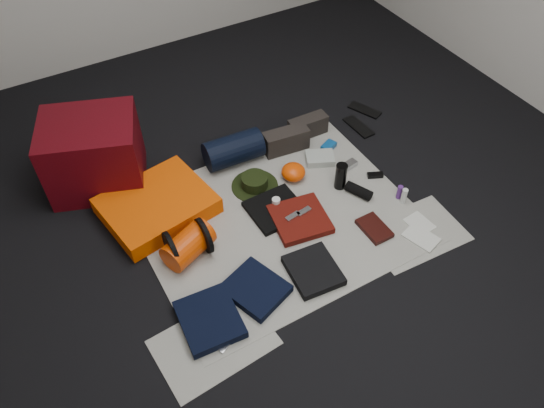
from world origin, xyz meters
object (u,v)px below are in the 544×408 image
stuff_sack (188,245)px  navy_duffel (233,150)px  sleeping_pad (157,205)px  compact_camera (350,164)px  water_bottle (341,176)px  paperback_book (374,228)px  red_cabinet (94,154)px

stuff_sack → navy_duffel: (0.58, 0.58, 0.01)m
sleeping_pad → navy_duffel: size_ratio=1.62×
navy_duffel → compact_camera: size_ratio=4.21×
water_bottle → compact_camera: water_bottle is taller
navy_duffel → compact_camera: 0.78m
navy_duffel → water_bottle: bearing=-46.0°
water_bottle → compact_camera: 0.22m
paperback_book → stuff_sack: bearing=159.4°
red_cabinet → navy_duffel: bearing=2.6°
water_bottle → red_cabinet: bearing=147.9°
red_cabinet → navy_duffel: size_ratio=1.47×
navy_duffel → paperback_book: navy_duffel is taller
water_bottle → compact_camera: (0.17, 0.12, -0.07)m
red_cabinet → compact_camera: (1.48, -0.70, -0.21)m
paperback_book → water_bottle: bearing=85.5°
stuff_sack → water_bottle: bearing=1.2°
red_cabinet → compact_camera: 1.65m
red_cabinet → paperback_book: size_ratio=2.70×
water_bottle → paperback_book: bearing=-94.4°
sleeping_pad → compact_camera: bearing=-11.5°
water_bottle → paperback_book: size_ratio=0.88×
sleeping_pad → paperback_book: sleeping_pad is taller
compact_camera → paperback_book: size_ratio=0.44×
sleeping_pad → navy_duffel: bearing=16.2°
navy_duffel → compact_camera: (0.65, -0.44, -0.08)m
red_cabinet → compact_camera: bearing=-5.2°
red_cabinet → compact_camera: size_ratio=6.19×
red_cabinet → stuff_sack: red_cabinet is taller
navy_duffel → compact_camera: bearing=-30.7°
water_bottle → compact_camera: bearing=35.6°
sleeping_pad → water_bottle: size_ratio=3.37×
sleeping_pad → water_bottle: 1.16m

